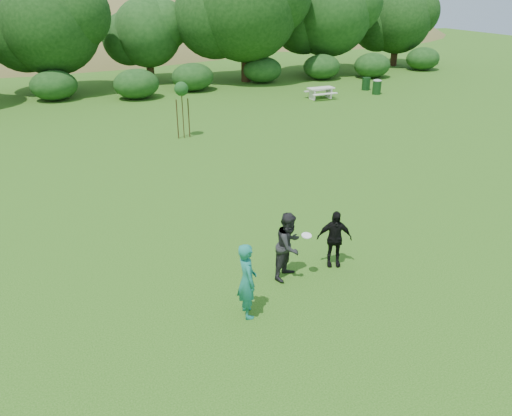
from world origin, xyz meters
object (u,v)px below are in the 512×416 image
Objects in this scene: player_black at (334,239)px; sapling at (181,90)px; player_grey at (289,246)px; player_teal at (247,280)px; trash_can_near at (366,84)px; picnic_table at (321,91)px; trash_can_lidded at (377,86)px.

sapling reaches higher than player_black.
player_grey is at bearing -94.36° from sapling.
player_black is (3.13, 1.18, -0.13)m from player_teal.
trash_can_near is at bearing 17.03° from player_grey.
picnic_table is (12.21, 19.23, -0.43)m from player_grey.
picnic_table is at bearing -164.22° from trash_can_near.
sapling is 12.48m from picnic_table.
player_teal reaches higher than trash_can_near.
trash_can_lidded is at bearing 74.18° from player_black.
trash_can_near is at bearing 15.78° from picnic_table.
picnic_table is at bearing 83.64° from player_black.
player_grey is 26.55m from trash_can_near.
player_teal is 1.01× the size of player_grey.
player_teal is 1.07× the size of picnic_table.
sapling is 2.71× the size of trash_can_lidded.
trash_can_lidded is (16.64, 18.97, -0.41)m from player_grey.
player_grey is 25.23m from trash_can_lidded.
trash_can_near is 0.50× the size of picnic_table.
picnic_table is 4.43m from trash_can_lidded.
player_teal is at bearing -132.34° from trash_can_lidded.
player_teal is 2.04m from player_grey.
trash_can_near is at bearing 22.67° from sapling.
trash_can_lidded is (4.43, -0.26, 0.02)m from picnic_table.
player_grey is 1.44m from player_black.
player_teal is at bearing -136.33° from player_black.
trash_can_near is (16.82, 20.53, -0.50)m from player_grey.
trash_can_near is (15.38, 20.49, -0.38)m from player_black.
trash_can_near is 0.86× the size of trash_can_lidded.
player_teal is at bearing -124.30° from picnic_table.
player_black is 0.93× the size of picnic_table.
player_teal is 3.34m from player_black.
player_grey is 1.05× the size of picnic_table.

